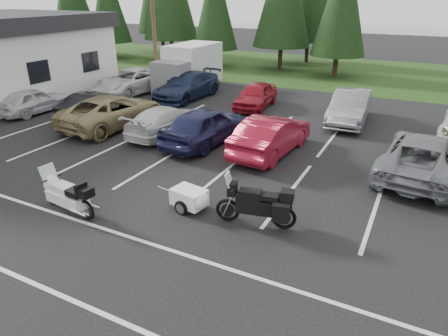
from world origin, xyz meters
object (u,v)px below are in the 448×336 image
car_far_0 (132,81)px  touring_motorcycle (67,191)px  car_near_4 (205,126)px  car_near_2 (112,111)px  car_far_1 (187,86)px  utility_pole (153,16)px  car_near_1 (95,105)px  car_near_6 (423,156)px  adventure_motorcycle (256,201)px  car_near_0 (34,101)px  cargo_trailer (189,199)px  car_far_3 (350,107)px  box_truck (185,68)px  car_near_5 (271,135)px  car_near_3 (167,121)px  car_far_2 (256,95)px

car_far_0 → touring_motorcycle: size_ratio=2.24×
touring_motorcycle → car_near_4: bearing=90.4°
car_near_2 → car_far_1: size_ratio=1.04×
utility_pole → car_near_1: size_ratio=2.16×
utility_pole → car_near_4: bearing=-44.2°
car_near_6 → car_near_1: bearing=4.9°
utility_pole → car_near_1: 8.47m
car_far_1 → adventure_motorcycle: 15.20m
car_near_0 → car_near_6: car_near_6 is taller
car_near_1 → cargo_trailer: car_near_1 is taller
car_far_3 → car_near_1: bearing=-159.2°
utility_pole → box_truck: utility_pole is taller
car_near_1 → car_near_6: 15.70m
touring_motorcycle → car_near_2: bearing=128.6°
cargo_trailer → car_near_4: bearing=124.5°
car_near_4 → car_near_5: 2.98m
car_near_4 → car_far_1: car_near_4 is taller
car_near_3 → car_far_2: bearing=-102.4°
box_truck → car_near_1: 7.92m
box_truck → car_far_3: size_ratio=1.16×
car_far_1 → car_near_2: bearing=-89.7°
touring_motorcycle → car_far_2: bearing=94.7°
car_far_3 → cargo_trailer: (-2.58, -11.34, -0.45)m
car_far_1 → car_far_3: bearing=-0.7°
car_near_5 → car_far_0: bearing=-21.9°
car_far_1 → cargo_trailer: 14.03m
touring_motorcycle → car_far_1: bearing=113.7°
car_near_4 → car_far_3: car_near_4 is taller
car_near_0 → cargo_trailer: bearing=160.4°
car_near_1 → adventure_motorcycle: bearing=153.6°
box_truck → car_far_2: (6.00, -2.09, -0.75)m
car_near_0 → car_near_2: 5.48m
adventure_motorcycle → touring_motorcycle: bearing=-172.0°
car_near_6 → car_far_0: size_ratio=0.99×
car_near_5 → touring_motorcycle: car_near_5 is taller
car_near_0 → car_far_2: 12.26m
car_far_3 → adventure_motorcycle: size_ratio=1.89×
car_near_5 → car_far_2: bearing=-57.6°
car_near_2 → cargo_trailer: 9.39m
car_far_2 → adventure_motorcycle: (4.94, -11.76, 0.08)m
adventure_motorcycle → car_near_6: bearing=43.7°
car_near_6 → adventure_motorcycle: bearing=60.9°
car_far_1 → car_far_0: bearing=-171.6°
car_near_4 → adventure_motorcycle: car_near_4 is taller
car_near_6 → utility_pole: bearing=-18.4°
car_near_2 → cargo_trailer: car_near_2 is taller
utility_pole → cargo_trailer: size_ratio=6.07×
car_near_0 → car_near_6: size_ratio=0.73×
utility_pole → car_far_3: utility_pole is taller
car_near_2 → adventure_motorcycle: adventure_motorcycle is taller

